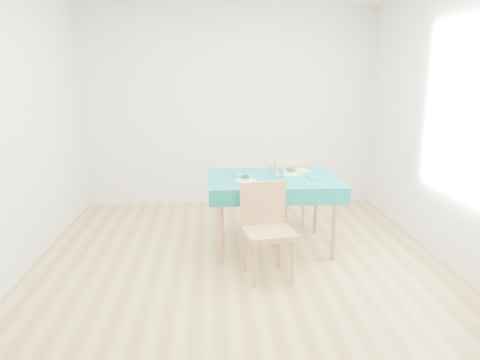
{
  "coord_description": "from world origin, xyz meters",
  "views": [
    {
      "loc": [
        -0.26,
        -4.19,
        1.83
      ],
      "look_at": [
        0.0,
        0.0,
        0.85
      ],
      "focal_mm": 35.0,
      "sensor_mm": 36.0,
      "label": 1
    }
  ],
  "objects": [
    {
      "name": "tumbler_side",
      "position": [
        0.42,
        0.38,
        0.81
      ],
      "size": [
        0.08,
        0.08,
        0.1
      ],
      "primitive_type": "cylinder",
      "color": "white",
      "rests_on": "table"
    },
    {
      "name": "chair_near",
      "position": [
        0.24,
        -0.27,
        0.53
      ],
      "size": [
        0.5,
        0.54,
        1.07
      ],
      "primitive_type": "cube",
      "rotation": [
        0.0,
        0.0,
        0.18
      ],
      "color": "#A3784C",
      "rests_on": "ground"
    },
    {
      "name": "knife_far",
      "position": [
        0.85,
        0.53,
        0.76
      ],
      "size": [
        0.12,
        0.2,
        0.0
      ],
      "primitive_type": "cube",
      "rotation": [
        0.0,
        0.0,
        -0.5
      ],
      "color": "silver",
      "rests_on": "table"
    },
    {
      "name": "room_shell",
      "position": [
        0.0,
        0.0,
        1.35
      ],
      "size": [
        4.02,
        4.52,
        2.73
      ],
      "color": "olive",
      "rests_on": "ground"
    },
    {
      "name": "side_plate",
      "position": [
        0.72,
        0.78,
        0.76
      ],
      "size": [
        0.22,
        0.22,
        0.01
      ],
      "primitive_type": "cylinder",
      "color": "#D1DF6C",
      "rests_on": "table"
    },
    {
      "name": "chair_far",
      "position": [
        0.58,
        1.23,
        0.58
      ],
      "size": [
        0.63,
        0.66,
        1.17
      ],
      "primitive_type": "cube",
      "rotation": [
        0.0,
        0.0,
        3.55
      ],
      "color": "#A3784C",
      "rests_on": "ground"
    },
    {
      "name": "fork_far",
      "position": [
        0.37,
        0.62,
        0.76
      ],
      "size": [
        0.05,
        0.2,
        0.0
      ],
      "primitive_type": "cube",
      "rotation": [
        0.0,
        0.0,
        -0.14
      ],
      "color": "silver",
      "rests_on": "table"
    },
    {
      "name": "bowl_near",
      "position": [
        0.08,
        0.32,
        0.79
      ],
      "size": [
        0.21,
        0.21,
        0.06
      ],
      "primitive_type": null,
      "color": "white",
      "rests_on": "table"
    },
    {
      "name": "knife_near",
      "position": [
        0.24,
        0.41,
        0.76
      ],
      "size": [
        0.02,
        0.2,
        0.0
      ],
      "primitive_type": "cube",
      "rotation": [
        0.0,
        0.0,
        -0.02
      ],
      "color": "silver",
      "rests_on": "table"
    },
    {
      "name": "table",
      "position": [
        0.38,
        0.49,
        0.38
      ],
      "size": [
        1.33,
        1.01,
        0.76
      ],
      "primitive_type": "cube",
      "color": "#096764",
      "rests_on": "ground"
    },
    {
      "name": "bowl_far",
      "position": [
        0.58,
        0.64,
        0.79
      ],
      "size": [
        0.23,
        0.23,
        0.07
      ],
      "primitive_type": null,
      "color": "white",
      "rests_on": "table"
    },
    {
      "name": "bread_slice",
      "position": [
        0.72,
        0.78,
        0.78
      ],
      "size": [
        0.14,
        0.14,
        0.02
      ],
      "primitive_type": "cube",
      "rotation": [
        0.0,
        0.0,
        0.49
      ],
      "color": "beige",
      "rests_on": "side_plate"
    },
    {
      "name": "fork_near",
      "position": [
        -0.12,
        0.36,
        0.76
      ],
      "size": [
        0.06,
        0.2,
        0.0
      ],
      "primitive_type": "cube",
      "rotation": [
        0.0,
        0.0,
        0.18
      ],
      "color": "silver",
      "rests_on": "table"
    },
    {
      "name": "tumbler_center",
      "position": [
        0.37,
        0.6,
        0.8
      ],
      "size": [
        0.07,
        0.07,
        0.09
      ],
      "primitive_type": "cylinder",
      "color": "white",
      "rests_on": "table"
    },
    {
      "name": "napkin_near",
      "position": [
        0.07,
        0.6,
        0.76
      ],
      "size": [
        0.25,
        0.21,
        0.01
      ],
      "primitive_type": "cube",
      "rotation": [
        0.0,
        0.0,
        0.37
      ],
      "color": "#0D726D",
      "rests_on": "table"
    },
    {
      "name": "napkin_far",
      "position": [
        0.84,
        0.45,
        0.76
      ],
      "size": [
        0.23,
        0.18,
        0.01
      ],
      "primitive_type": "cube",
      "rotation": [
        0.0,
        0.0,
        0.21
      ],
      "color": "#0D726D",
      "rests_on": "table"
    }
  ]
}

